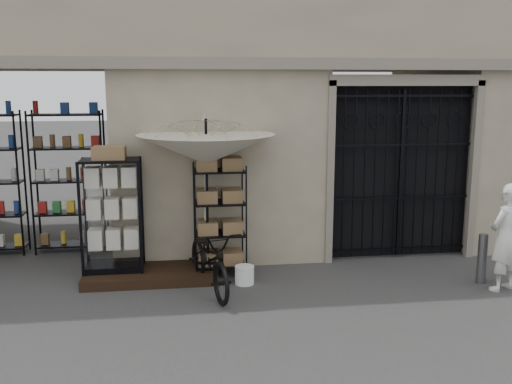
{
  "coord_description": "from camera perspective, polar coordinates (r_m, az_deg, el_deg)",
  "views": [
    {
      "loc": [
        -1.93,
        -6.9,
        2.96
      ],
      "look_at": [
        -0.8,
        1.4,
        1.35
      ],
      "focal_mm": 40.0,
      "sensor_mm": 36.0,
      "label": 1
    }
  ],
  "objects": [
    {
      "name": "ground",
      "position": [
        7.76,
        7.43,
        -11.66
      ],
      "size": [
        80.0,
        80.0,
        0.0
      ],
      "primitive_type": "plane",
      "color": "black",
      "rests_on": "ground"
    },
    {
      "name": "shop_recess",
      "position": [
        10.14,
        -22.35,
        1.78
      ],
      "size": [
        3.0,
        1.7,
        3.0
      ],
      "primitive_type": "cube",
      "color": "black",
      "rests_on": "ground"
    },
    {
      "name": "shop_shelving",
      "position": [
        10.67,
        -21.86,
        0.86
      ],
      "size": [
        2.7,
        0.5,
        2.5
      ],
      "primitive_type": "cube",
      "color": "black",
      "rests_on": "ground"
    },
    {
      "name": "iron_gate",
      "position": [
        10.0,
        13.94,
        2.15
      ],
      "size": [
        2.5,
        0.21,
        3.0
      ],
      "color": "black",
      "rests_on": "ground"
    },
    {
      "name": "step_platform",
      "position": [
        8.94,
        -10.45,
        -8.13
      ],
      "size": [
        2.0,
        0.9,
        0.15
      ],
      "primitive_type": "cube",
      "color": "black",
      "rests_on": "ground"
    },
    {
      "name": "display_cabinet",
      "position": [
        8.86,
        -14.15,
        -2.81
      ],
      "size": [
        0.95,
        0.7,
        1.84
      ],
      "rotation": [
        0.0,
        0.0,
        0.23
      ],
      "color": "black",
      "rests_on": "step_platform"
    },
    {
      "name": "wire_rack",
      "position": [
        8.84,
        -3.65,
        -2.91
      ],
      "size": [
        0.81,
        0.61,
        1.75
      ],
      "rotation": [
        0.0,
        0.0,
        -0.08
      ],
      "color": "black",
      "rests_on": "ground"
    },
    {
      "name": "market_umbrella",
      "position": [
        8.52,
        -5.01,
        5.09
      ],
      "size": [
        2.35,
        2.37,
        2.93
      ],
      "rotation": [
        0.0,
        0.0,
        0.39
      ],
      "color": "black",
      "rests_on": "ground"
    },
    {
      "name": "white_bucket",
      "position": [
        8.6,
        -1.16,
        -8.29
      ],
      "size": [
        0.37,
        0.37,
        0.28
      ],
      "primitive_type": "cylinder",
      "rotation": [
        0.0,
        0.0,
        0.39
      ],
      "color": "white",
      "rests_on": "ground"
    },
    {
      "name": "bicycle",
      "position": [
        8.42,
        -4.61,
        -9.74
      ],
      "size": [
        0.82,
        1.06,
        1.8
      ],
      "primitive_type": "imported",
      "rotation": [
        0.0,
        0.0,
        0.23
      ],
      "color": "black",
      "rests_on": "ground"
    },
    {
      "name": "steel_bollard",
      "position": [
        9.21,
        21.67,
        -6.21
      ],
      "size": [
        0.18,
        0.18,
        0.75
      ],
      "primitive_type": "cylinder",
      "rotation": [
        0.0,
        0.0,
        -0.35
      ],
      "color": "slate",
      "rests_on": "ground"
    },
    {
      "name": "shopkeeper",
      "position": [
        9.14,
        23.29,
        -8.94
      ],
      "size": [
        1.21,
        1.66,
        0.38
      ],
      "primitive_type": "imported",
      "rotation": [
        0.0,
        0.0,
        3.6
      ],
      "color": "silver",
      "rests_on": "ground"
    }
  ]
}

